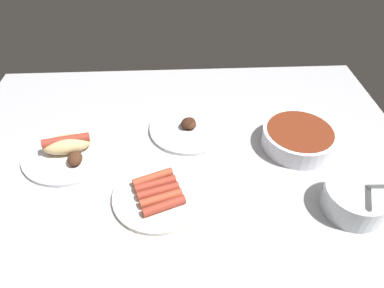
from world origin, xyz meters
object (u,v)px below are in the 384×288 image
Objects in this scene: plate_grilled_meat at (189,127)px; bowl_coleslaw at (355,198)px; bowl_chili at (299,137)px; plate_sausages at (159,194)px; plate_hotdog_assembled at (69,149)px.

bowl_coleslaw is (34.40, -28.92, 2.57)cm from plate_grilled_meat.
bowl_chili is (28.23, -7.98, 2.04)cm from plate_grilled_meat.
bowl_chili is 21.83cm from bowl_coleslaw.
plate_sausages is 39.34cm from bowl_chili.
plate_grilled_meat is 29.41cm from bowl_chili.
plate_grilled_meat is 45.01cm from bowl_coleslaw.
plate_hotdog_assembled is 59.20cm from bowl_chili.
plate_sausages is 24.90cm from plate_grilled_meat.
bowl_chili is at bearing -15.79° from plate_grilled_meat.
bowl_coleslaw is at bearing -73.60° from bowl_chili.
plate_grilled_meat is at bearing 71.74° from plate_sausages.
plate_grilled_meat is 32.06cm from plate_hotdog_assembled.
bowl_coleslaw reaches higher than bowl_chili.
plate_grilled_meat is at bearing 164.21° from bowl_chili.
bowl_coleslaw is at bearing -17.51° from plate_hotdog_assembled.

